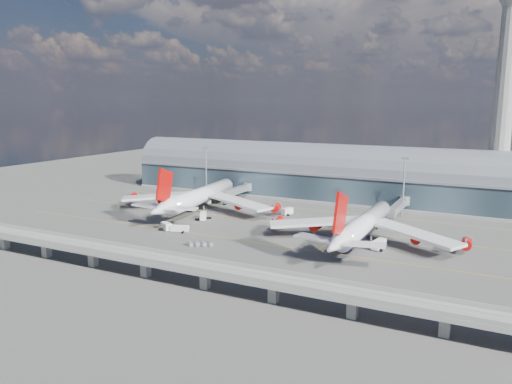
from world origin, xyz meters
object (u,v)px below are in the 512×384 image
at_px(airliner_right, 363,226).
at_px(service_truck_3, 379,245).
at_px(service_truck_5, 205,200).
at_px(cargo_train_2, 278,274).
at_px(service_truck_2, 179,229).
at_px(airliner_left, 198,197).
at_px(control_tower, 504,95).
at_px(floodlight_mast_left, 206,170).
at_px(service_truck_1, 166,226).
at_px(service_truck_0, 203,216).
at_px(cargo_train_1, 200,244).
at_px(cargo_train_0, 122,246).
at_px(service_truck_4, 287,211).
at_px(floodlight_mast_right, 404,185).

bearing_deg(airliner_right, service_truck_3, -37.04).
bearing_deg(service_truck_5, cargo_train_2, -110.95).
distance_m(service_truck_2, service_truck_5, 53.77).
relative_size(airliner_left, service_truck_2, 10.77).
relative_size(control_tower, floodlight_mast_left, 4.01).
height_order(service_truck_1, service_truck_3, service_truck_3).
distance_m(airliner_left, airliner_right, 80.67).
xyz_separation_m(floodlight_mast_left, service_truck_0, (26.91, -44.58, -12.04)).
height_order(control_tower, airliner_right, control_tower).
height_order(airliner_left, airliner_right, airliner_left).
bearing_deg(service_truck_3, control_tower, 79.44).
height_order(airliner_left, service_truck_5, airliner_left).
height_order(airliner_right, cargo_train_1, airliner_right).
relative_size(airliner_right, service_truck_3, 10.36).
bearing_deg(service_truck_1, floodlight_mast_left, 49.83).
xyz_separation_m(service_truck_2, service_truck_5, (-20.42, 49.74, 0.31)).
relative_size(service_truck_1, cargo_train_0, 0.83).
bearing_deg(airliner_left, service_truck_3, -21.01).
bearing_deg(service_truck_5, cargo_train_0, -142.94).
relative_size(floodlight_mast_left, service_truck_4, 4.38).
xyz_separation_m(control_tower, floodlight_mast_right, (-35.00, -28.00, -38.00)).
bearing_deg(cargo_train_0, floodlight_mast_left, 17.71).
distance_m(control_tower, service_truck_1, 153.89).
height_order(service_truck_0, service_truck_5, service_truck_5).
xyz_separation_m(floodlight_mast_left, service_truck_4, (54.71, -20.30, -12.06)).
xyz_separation_m(service_truck_1, service_truck_5, (-14.49, 50.09, 0.12)).
relative_size(service_truck_2, service_truck_4, 1.25).
height_order(service_truck_1, service_truck_4, service_truck_4).
xyz_separation_m(floodlight_mast_left, service_truck_1, (23.73, -65.75, -12.11)).
relative_size(airliner_right, service_truck_4, 12.56).
relative_size(control_tower, service_truck_3, 14.47).
xyz_separation_m(floodlight_mast_left, cargo_train_0, (25.16, -91.95, -12.83)).
xyz_separation_m(service_truck_0, service_truck_5, (-17.67, 28.92, 0.05)).
height_order(service_truck_2, cargo_train_1, service_truck_2).
bearing_deg(service_truck_1, control_tower, -19.90).
relative_size(service_truck_0, cargo_train_0, 1.11).
bearing_deg(service_truck_2, cargo_train_1, -144.06).
xyz_separation_m(floodlight_mast_left, floodlight_mast_right, (100.00, 0.00, 0.00)).
distance_m(service_truck_0, cargo_train_2, 74.60).
bearing_deg(cargo_train_2, service_truck_2, 53.48).
bearing_deg(airliner_right, cargo_train_2, -105.33).
distance_m(airliner_left, service_truck_1, 34.31).
xyz_separation_m(floodlight_mast_left, airliner_right, (95.69, -48.27, -7.55)).
height_order(floodlight_mast_left, service_truck_2, floodlight_mast_left).
height_order(floodlight_mast_left, cargo_train_2, floodlight_mast_left).
bearing_deg(floodlight_mast_left, cargo_train_1, -58.80).
xyz_separation_m(floodlight_mast_left, service_truck_3, (102.65, -53.50, -11.96)).
height_order(airliner_left, service_truck_3, airliner_left).
bearing_deg(cargo_train_0, service_truck_1, 5.54).
distance_m(service_truck_2, cargo_train_1, 21.39).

